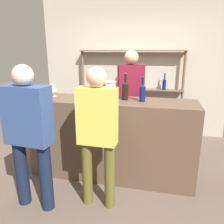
# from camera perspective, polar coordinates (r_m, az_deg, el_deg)

# --- Properties ---
(ground_plane) EXTENTS (16.00, 16.00, 0.00)m
(ground_plane) POSITION_cam_1_polar(r_m,az_deg,el_deg) (3.27, 0.00, -15.75)
(ground_plane) COLOR brown
(bar_counter) EXTENTS (2.19, 0.59, 1.08)m
(bar_counter) POSITION_cam_1_polar(r_m,az_deg,el_deg) (3.02, 0.00, -6.94)
(bar_counter) COLOR brown
(bar_counter) RESTS_ON ground_plane
(back_wall) EXTENTS (3.79, 0.12, 2.80)m
(back_wall) POSITION_cam_1_polar(r_m,az_deg,el_deg) (4.67, 5.31, 11.86)
(back_wall) COLOR #B2A899
(back_wall) RESTS_ON ground_plane
(back_shelf) EXTENTS (2.11, 0.18, 1.72)m
(back_shelf) POSITION_cam_1_polar(r_m,az_deg,el_deg) (4.51, 4.88, 8.50)
(back_shelf) COLOR brown
(back_shelf) RESTS_ON ground_plane
(counter_bottle_0) EXTENTS (0.08, 0.08, 0.35)m
(counter_bottle_0) POSITION_cam_1_polar(r_m,az_deg,el_deg) (2.85, 3.49, 5.80)
(counter_bottle_0) COLOR black
(counter_bottle_0) RESTS_ON bar_counter
(counter_bottle_1) EXTENTS (0.09, 0.09, 0.34)m
(counter_bottle_1) POSITION_cam_1_polar(r_m,az_deg,el_deg) (2.98, 3.47, 6.11)
(counter_bottle_1) COLOR #0F1956
(counter_bottle_1) RESTS_ON bar_counter
(counter_bottle_2) EXTENTS (0.08, 0.08, 0.32)m
(counter_bottle_2) POSITION_cam_1_polar(r_m,az_deg,el_deg) (2.69, -2.12, 5.03)
(counter_bottle_2) COLOR black
(counter_bottle_2) RESTS_ON bar_counter
(counter_bottle_3) EXTENTS (0.07, 0.07, 0.31)m
(counter_bottle_3) POSITION_cam_1_polar(r_m,az_deg,el_deg) (2.78, 7.96, 5.15)
(counter_bottle_3) COLOR #0F1956
(counter_bottle_3) RESTS_ON bar_counter
(wine_glass) EXTENTS (0.09, 0.09, 0.16)m
(wine_glass) POSITION_cam_1_polar(r_m,az_deg,el_deg) (3.19, -14.97, 6.00)
(wine_glass) COLOR silver
(wine_glass) RESTS_ON bar_counter
(ice_bucket) EXTENTS (0.22, 0.22, 0.24)m
(ice_bucket) POSITION_cam_1_polar(r_m,az_deg,el_deg) (2.84, -1.11, 5.56)
(ice_bucket) COLOR #B2B2B7
(ice_bucket) RESTS_ON bar_counter
(customer_center) EXTENTS (0.41, 0.20, 1.56)m
(customer_center) POSITION_cam_1_polar(r_m,az_deg,el_deg) (2.29, -3.84, -4.44)
(customer_center) COLOR brown
(customer_center) RESTS_ON ground_plane
(customer_left) EXTENTS (0.50, 0.25, 1.58)m
(customer_left) POSITION_cam_1_polar(r_m,az_deg,el_deg) (2.43, -20.91, -4.41)
(customer_left) COLOR #121C33
(customer_left) RESTS_ON ground_plane
(server_behind_counter) EXTENTS (0.45, 0.31, 1.72)m
(server_behind_counter) POSITION_cam_1_polar(r_m,az_deg,el_deg) (3.58, 4.86, 4.67)
(server_behind_counter) COLOR black
(server_behind_counter) RESTS_ON ground_plane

